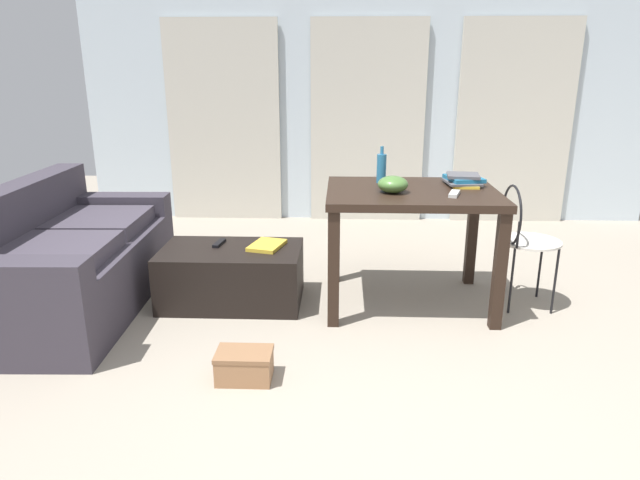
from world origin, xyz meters
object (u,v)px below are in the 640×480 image
(couch, at_px, (67,262))
(tv_remote_on_table, at_px, (454,194))
(wire_chair, at_px, (521,232))
(coffee_table, at_px, (232,275))
(shoebox, at_px, (244,365))
(tv_remote_primary, at_px, (219,243))
(craft_table, at_px, (411,207))
(bottle_near, at_px, (381,168))
(book_stack, at_px, (463,180))
(bowl, at_px, (393,184))
(magazine, at_px, (267,245))

(couch, distance_m, tv_remote_on_table, 2.55)
(wire_chair, bearing_deg, coffee_table, -179.28)
(coffee_table, height_order, shoebox, coffee_table)
(couch, distance_m, tv_remote_primary, 1.00)
(craft_table, xyz_separation_m, bottle_near, (-0.19, 0.21, 0.22))
(tv_remote_primary, distance_m, shoebox, 1.19)
(book_stack, height_order, tv_remote_primary, book_stack)
(bowl, height_order, magazine, bowl)
(couch, distance_m, shoebox, 1.60)
(bottle_near, height_order, tv_remote_on_table, bottle_near)
(coffee_table, relative_size, tv_remote_primary, 5.68)
(couch, bearing_deg, magazine, 7.82)
(wire_chair, relative_size, tv_remote_on_table, 5.18)
(bowl, bearing_deg, wire_chair, 5.53)
(bottle_near, bearing_deg, bowl, -80.31)
(couch, bearing_deg, shoebox, -33.37)
(couch, bearing_deg, wire_chair, 3.00)
(wire_chair, bearing_deg, tv_remote_on_table, -162.26)
(book_stack, distance_m, tv_remote_primary, 1.72)
(craft_table, distance_m, wire_chair, 0.74)
(coffee_table, relative_size, wire_chair, 1.13)
(couch, relative_size, wire_chair, 2.14)
(coffee_table, bearing_deg, shoebox, -75.90)
(wire_chair, height_order, shoebox, wire_chair)
(couch, relative_size, craft_table, 1.61)
(tv_remote_primary, distance_m, magazine, 0.34)
(tv_remote_on_table, height_order, tv_remote_primary, tv_remote_on_table)
(couch, bearing_deg, tv_remote_primary, 12.88)
(bowl, relative_size, magazine, 0.70)
(coffee_table, height_order, tv_remote_on_table, tv_remote_on_table)
(book_stack, bearing_deg, shoebox, -137.42)
(coffee_table, distance_m, tv_remote_primary, 0.24)
(book_stack, relative_size, tv_remote_primary, 1.83)
(magazine, bearing_deg, craft_table, 14.61)
(coffee_table, relative_size, book_stack, 3.10)
(coffee_table, distance_m, bottle_near, 1.26)
(tv_remote_primary, bearing_deg, coffee_table, -34.46)
(bowl, relative_size, tv_remote_on_table, 1.20)
(bottle_near, distance_m, magazine, 0.94)
(craft_table, xyz_separation_m, bowl, (-0.13, -0.10, 0.17))
(bottle_near, height_order, magazine, bottle_near)
(couch, xyz_separation_m, magazine, (1.31, 0.18, 0.07))
(wire_chair, bearing_deg, craft_table, 178.76)
(craft_table, bearing_deg, bottle_near, 131.37)
(bottle_near, relative_size, bowl, 1.30)
(craft_table, relative_size, bowl, 5.74)
(coffee_table, distance_m, magazine, 0.32)
(craft_table, xyz_separation_m, tv_remote_primary, (-1.30, 0.05, -0.28))
(tv_remote_primary, xyz_separation_m, magazine, (0.34, -0.04, 0.00))
(bottle_near, distance_m, tv_remote_on_table, 0.58)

